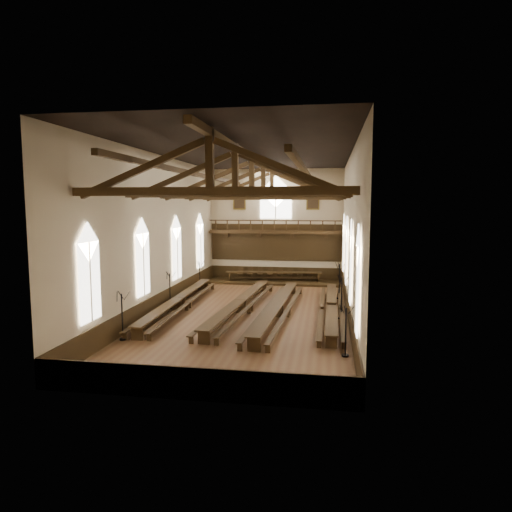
{
  "coord_description": "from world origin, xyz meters",
  "views": [
    {
      "loc": [
        4.7,
        -27.84,
        6.9
      ],
      "look_at": [
        0.03,
        1.5,
        3.5
      ],
      "focal_mm": 32.0,
      "sensor_mm": 36.0,
      "label": 1
    }
  ],
  "objects": [
    {
      "name": "roof_trusses",
      "position": [
        0.0,
        -0.0,
        8.22
      ],
      "size": [
        11.7,
        25.7,
        2.8
      ],
      "color": "#3B2613",
      "rests_on": "room_walls"
    },
    {
      "name": "refectory_row_c",
      "position": [
        1.67,
        -0.32,
        0.59
      ],
      "size": [
        1.96,
        14.97,
        0.8
      ],
      "color": "#3B2613",
      "rests_on": "ground"
    },
    {
      "name": "high_chairs",
      "position": [
        0.02,
        12.22,
        0.77
      ],
      "size": [
        6.78,
        0.49,
        1.06
      ],
      "color": "#3B2613",
      "rests_on": "dais"
    },
    {
      "name": "high_table",
      "position": [
        0.02,
        11.4,
        0.86
      ],
      "size": [
        8.46,
        1.76,
        0.79
      ],
      "color": "#3B2613",
      "rests_on": "dais"
    },
    {
      "name": "candelabrum_right_far",
      "position": [
        5.55,
        5.44,
        0.82
      ],
      "size": [
        0.8,
        0.81,
        2.71
      ],
      "color": "black",
      "rests_on": "ground"
    },
    {
      "name": "ground",
      "position": [
        0.0,
        0.0,
        0.0
      ],
      "size": [
        26.0,
        26.0,
        0.0
      ],
      "primitive_type": "plane",
      "color": "brown",
      "rests_on": "ground"
    },
    {
      "name": "candelabrum_left_near",
      "position": [
        -5.55,
        -6.62,
        0.77
      ],
      "size": [
        0.7,
        0.78,
        2.53
      ],
      "color": "black",
      "rests_on": "ground"
    },
    {
      "name": "portraits",
      "position": [
        0.0,
        12.9,
        7.1
      ],
      "size": [
        7.75,
        0.09,
        1.45
      ],
      "color": "brown",
      "rests_on": "room_walls"
    },
    {
      "name": "wainscot_band",
      "position": [
        0.0,
        0.0,
        0.6
      ],
      "size": [
        12.0,
        26.0,
        1.2
      ],
      "color": "#33220F",
      "rests_on": "ground"
    },
    {
      "name": "candelabrum_right_mid",
      "position": [
        5.55,
        -0.49,
        0.82
      ],
      "size": [
        0.75,
        0.83,
        2.69
      ],
      "color": "black",
      "rests_on": "ground"
    },
    {
      "name": "room_walls",
      "position": [
        0.0,
        0.0,
        6.46
      ],
      "size": [
        26.0,
        26.0,
        26.0
      ],
      "color": "beige",
      "rests_on": "ground"
    },
    {
      "name": "refectory_row_a",
      "position": [
        -4.98,
        0.45,
        0.57
      ],
      "size": [
        1.77,
        14.76,
        0.78
      ],
      "color": "#3B2613",
      "rests_on": "ground"
    },
    {
      "name": "dais",
      "position": [
        0.02,
        11.4,
        0.1
      ],
      "size": [
        11.4,
        2.95,
        0.2
      ],
      "primitive_type": "cube",
      "color": "#33220F",
      "rests_on": "ground"
    },
    {
      "name": "candelabrum_left_far",
      "position": [
        -5.55,
        7.5,
        0.71
      ],
      "size": [
        0.7,
        0.69,
        2.35
      ],
      "color": "black",
      "rests_on": "ground"
    },
    {
      "name": "candelabrum_right_near",
      "position": [
        5.55,
        -7.39,
        0.73
      ],
      "size": [
        0.71,
        0.7,
        2.39
      ],
      "color": "black",
      "rests_on": "ground"
    },
    {
      "name": "end_window",
      "position": [
        0.0,
        12.9,
        7.22
      ],
      "size": [
        2.8,
        0.12,
        3.8
      ],
      "color": "white",
      "rests_on": "room_walls"
    },
    {
      "name": "minstrels_gallery",
      "position": [
        0.0,
        12.66,
        3.91
      ],
      "size": [
        11.8,
        1.24,
        3.7
      ],
      "color": "#3B2613",
      "rests_on": "room_walls"
    },
    {
      "name": "candelabrum_left_mid",
      "position": [
        -5.55,
        0.45,
        0.76
      ],
      "size": [
        0.73,
        0.75,
        2.5
      ],
      "color": "black",
      "rests_on": "ground"
    },
    {
      "name": "refectory_row_b",
      "position": [
        -0.81,
        0.35,
        0.58
      ],
      "size": [
        2.07,
        14.87,
        0.79
      ],
      "color": "#3B2613",
      "rests_on": "ground"
    },
    {
      "name": "side_windows",
      "position": [
        -0.0,
        -0.0,
        3.74
      ],
      "size": [
        11.85,
        19.8,
        4.5
      ],
      "color": "white",
      "rests_on": "room_walls"
    },
    {
      "name": "refectory_row_d",
      "position": [
        4.98,
        0.41,
        0.52
      ],
      "size": [
        1.49,
        14.09,
        0.72
      ],
      "color": "#3B2613",
      "rests_on": "ground"
    }
  ]
}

